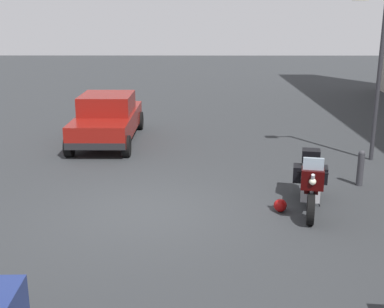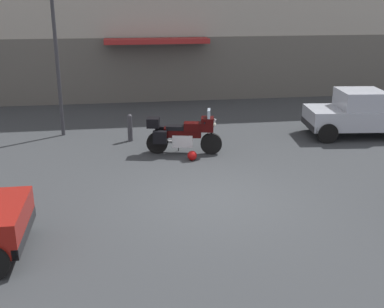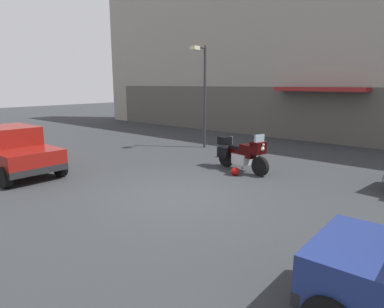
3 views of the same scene
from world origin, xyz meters
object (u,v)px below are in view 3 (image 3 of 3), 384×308
object	(u,v)px
car_sedan_far	(9,150)
bollard_curbside	(231,146)
helmet	(235,171)
streetlamp_curbside	(203,87)
motorcycle	(242,153)

from	to	relation	value
car_sedan_far	bollard_curbside	world-z (taller)	car_sedan_far
helmet	car_sedan_far	xyz separation A→B (m)	(-6.04, -4.66, 0.64)
helmet	bollard_curbside	xyz separation A→B (m)	(-1.70, 2.22, 0.33)
streetlamp_curbside	car_sedan_far	bearing A→B (deg)	-105.11
helmet	motorcycle	bearing A→B (deg)	105.68
motorcycle	bollard_curbside	world-z (taller)	motorcycle
streetlamp_curbside	bollard_curbside	distance (m)	3.37
helmet	bollard_curbside	world-z (taller)	bollard_curbside
helmet	streetlamp_curbside	world-z (taller)	streetlamp_curbside
motorcycle	car_sedan_far	xyz separation A→B (m)	(-5.85, -5.32, 0.16)
motorcycle	bollard_curbside	xyz separation A→B (m)	(-1.51, 1.56, -0.15)
motorcycle	helmet	size ratio (longest dim) A/B	8.01
motorcycle	car_sedan_far	size ratio (longest dim) A/B	0.49
motorcycle	bollard_curbside	size ratio (longest dim) A/B	2.51
streetlamp_curbside	bollard_curbside	xyz separation A→B (m)	(2.24, -0.90, -2.36)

